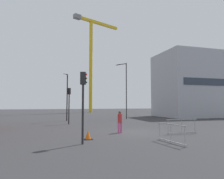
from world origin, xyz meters
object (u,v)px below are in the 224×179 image
at_px(traffic_light_island, 69,100).
at_px(traffic_cone_striped, 88,135).
at_px(streetlamp_short, 67,93).
at_px(traffic_light_crosswalk, 83,95).
at_px(streetlamp_tall, 125,86).
at_px(construction_crane, 91,52).
at_px(pedestrian_walking, 120,120).

distance_m(traffic_light_island, traffic_cone_striped, 10.50).
xyz_separation_m(streetlamp_short, traffic_light_crosswalk, (-0.11, -15.82, -0.98)).
relative_size(streetlamp_tall, streetlamp_short, 1.36).
height_order(construction_crane, traffic_light_island, construction_crane).
xyz_separation_m(traffic_light_island, traffic_light_crosswalk, (-0.11, -11.62, 0.01)).
relative_size(traffic_light_island, pedestrian_walking, 2.37).
distance_m(traffic_light_island, pedestrian_walking, 8.77).
bearing_deg(traffic_cone_striped, traffic_light_crosswalk, -110.69).
xyz_separation_m(streetlamp_tall, pedestrian_walking, (-5.34, -13.75, -3.89)).
bearing_deg(streetlamp_short, traffic_light_crosswalk, -90.40).
xyz_separation_m(construction_crane, traffic_cone_striped, (-7.66, -41.53, -15.95)).
relative_size(streetlamp_short, traffic_light_island, 1.55).
bearing_deg(pedestrian_walking, streetlamp_tall, 68.76).
xyz_separation_m(traffic_light_crosswalk, pedestrian_walking, (3.33, 3.65, -1.69)).
bearing_deg(traffic_cone_striped, streetlamp_tall, 63.00).
bearing_deg(traffic_cone_striped, traffic_light_island, 92.39).
bearing_deg(streetlamp_tall, traffic_light_crosswalk, -116.51).
distance_m(construction_crane, traffic_light_crosswalk, 45.77).
distance_m(streetlamp_tall, traffic_light_island, 10.57).
bearing_deg(traffic_light_crosswalk, streetlamp_tall, 63.49).
distance_m(streetlamp_short, traffic_light_crosswalk, 15.85).
xyz_separation_m(construction_crane, pedestrian_walking, (-4.86, -39.30, -15.24)).
distance_m(streetlamp_tall, streetlamp_short, 8.80).
xyz_separation_m(streetlamp_tall, traffic_cone_striped, (-8.14, -15.99, -4.61)).
height_order(streetlamp_tall, traffic_light_island, streetlamp_tall).
bearing_deg(construction_crane, traffic_light_island, -104.48).
bearing_deg(traffic_light_island, traffic_light_crosswalk, -90.52).
bearing_deg(streetlamp_short, traffic_cone_striped, -88.32).
relative_size(streetlamp_short, traffic_cone_striped, 11.34).
xyz_separation_m(streetlamp_tall, traffic_light_crosswalk, (-8.68, -17.39, -2.20)).
xyz_separation_m(construction_crane, streetlamp_short, (-8.08, -27.12, -12.57)).
height_order(streetlamp_short, traffic_light_island, streetlamp_short).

